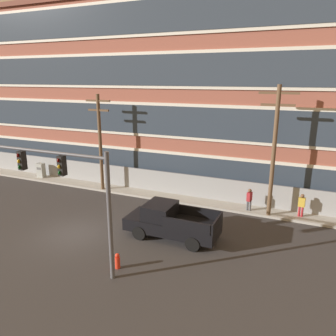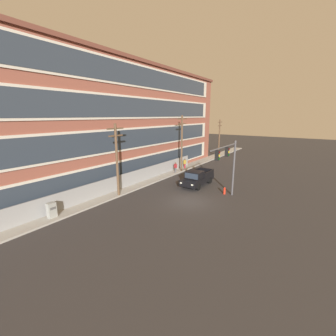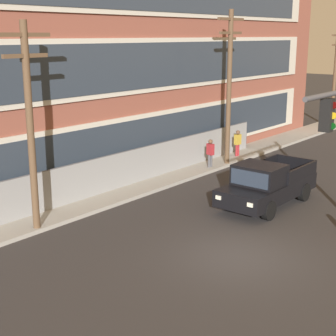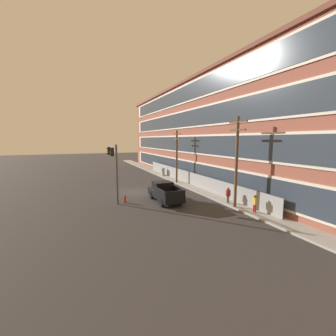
% 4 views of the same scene
% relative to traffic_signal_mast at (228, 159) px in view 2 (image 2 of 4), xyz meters
% --- Properties ---
extents(ground_plane, '(160.00, 160.00, 0.00)m').
position_rel_traffic_signal_mast_xyz_m(ground_plane, '(-2.53, 2.86, -4.23)').
color(ground_plane, '#333030').
extents(sidewalk_building_side, '(80.00, 2.15, 0.16)m').
position_rel_traffic_signal_mast_xyz_m(sidewalk_building_side, '(-2.53, 10.66, -4.15)').
color(sidewalk_building_side, '#9E9B93').
rests_on(sidewalk_building_side, ground).
extents(brick_mill_building, '(55.61, 8.61, 15.04)m').
position_rel_traffic_signal_mast_xyz_m(brick_mill_building, '(-6.22, 15.74, 3.30)').
color(brick_mill_building, brown).
rests_on(brick_mill_building, ground).
extents(chain_link_fence, '(31.40, 0.06, 1.85)m').
position_rel_traffic_signal_mast_xyz_m(chain_link_fence, '(-4.03, 11.09, -3.29)').
color(chain_link_fence, gray).
rests_on(chain_link_fence, ground).
extents(traffic_signal_mast, '(6.28, 0.43, 5.90)m').
position_rel_traffic_signal_mast_xyz_m(traffic_signal_mast, '(0.00, 0.00, 0.00)').
color(traffic_signal_mast, '#4C4C51').
rests_on(traffic_signal_mast, ground).
extents(pickup_truck_black, '(5.35, 2.19, 1.95)m').
position_rel_traffic_signal_mast_xyz_m(pickup_truck_black, '(2.70, 4.70, -3.30)').
color(pickup_truck_black, black).
rests_on(pickup_truck_black, ground).
extents(utility_pole_near_corner, '(2.11, 0.26, 7.64)m').
position_rel_traffic_signal_mast_xyz_m(utility_pole_near_corner, '(-5.38, 9.82, -0.03)').
color(utility_pole_near_corner, brown).
rests_on(utility_pole_near_corner, ground).
extents(utility_pole_midblock, '(2.33, 0.26, 8.43)m').
position_rel_traffic_signal_mast_xyz_m(utility_pole_midblock, '(7.50, 9.81, 0.42)').
color(utility_pole_midblock, brown).
rests_on(utility_pole_midblock, ground).
extents(utility_pole_far_east, '(2.10, 0.26, 7.59)m').
position_rel_traffic_signal_mast_xyz_m(utility_pole_far_east, '(22.75, 10.06, -0.05)').
color(utility_pole_far_east, brown).
rests_on(utility_pole_far_east, ground).
extents(electrical_cabinet, '(0.66, 0.49, 1.44)m').
position_rel_traffic_signal_mast_xyz_m(electrical_cabinet, '(-12.30, 10.35, -3.51)').
color(electrical_cabinet, '#939993').
rests_on(electrical_cabinet, ground).
extents(pedestrian_near_cabinet, '(0.34, 0.45, 1.69)m').
position_rel_traffic_signal_mast_xyz_m(pedestrian_near_cabinet, '(6.18, 10.03, -3.26)').
color(pedestrian_near_cabinet, '#4C4C51').
rests_on(pedestrian_near_cabinet, ground).
extents(pedestrian_by_fence, '(0.43, 0.29, 1.69)m').
position_rel_traffic_signal_mast_xyz_m(pedestrian_by_fence, '(9.43, 10.33, -3.26)').
color(pedestrian_by_fence, maroon).
rests_on(pedestrian_by_fence, ground).
extents(fire_hydrant, '(0.24, 0.24, 0.78)m').
position_rel_traffic_signal_mast_xyz_m(fire_hydrant, '(1.65, 0.77, -3.85)').
color(fire_hydrant, red).
rests_on(fire_hydrant, ground).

